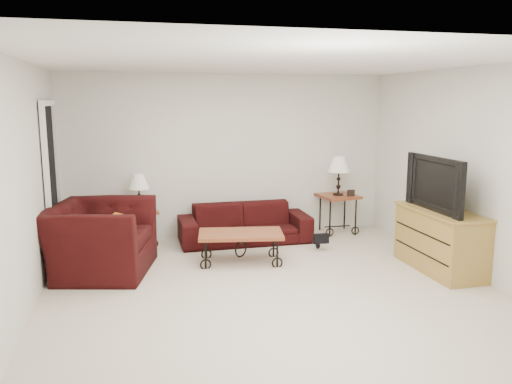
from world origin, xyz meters
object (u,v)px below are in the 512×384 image
side_table_left (140,228)px  backpack (318,234)px  side_table_right (338,214)px  tv_stand (440,240)px  coffee_table (241,247)px  armchair (100,239)px  television (442,183)px  lamp_right (339,176)px  sofa (245,224)px  lamp_left (139,192)px

side_table_left → backpack: side_table_left is taller
side_table_right → tv_stand: bearing=-75.9°
side_table_right → coffee_table: side_table_right is taller
side_table_left → coffee_table: size_ratio=0.49×
backpack → side_table_left: bearing=138.6°
armchair → television: (4.08, -0.94, 0.68)m
lamp_right → backpack: 1.23m
side_table_left → television: 4.20m
coffee_table → tv_stand: bearing=-20.8°
lamp_right → sofa: bearing=-173.4°
sofa → coffee_table: size_ratio=1.79×
coffee_table → lamp_right: bearing=31.9°
lamp_left → coffee_table: bearing=-42.3°
side_table_right → lamp_left: size_ratio=1.17×
tv_stand → side_table_left: bearing=150.5°
coffee_table → tv_stand: size_ratio=0.84×
side_table_left → side_table_right: (3.09, 0.00, 0.04)m
armchair → backpack: (2.97, 0.31, -0.21)m
coffee_table → tv_stand: tv_stand is taller
armchair → backpack: 2.99m
lamp_left → armchair: (-0.50, -1.10, -0.36)m
lamp_left → television: (3.58, -2.03, 0.31)m
sofa → side_table_right: side_table_right is taller
side_table_left → sofa: bearing=-6.8°
tv_stand → backpack: bearing=132.4°
side_table_left → armchair: 1.22m
side_table_left → lamp_left: lamp_left is taller
side_table_left → lamp_left: bearing=0.0°
backpack → television: bearing=-71.8°
backpack → lamp_left: bearing=138.6°
coffee_table → television: 2.65m
lamp_left → backpack: (2.46, -0.79, -0.57)m
sofa → armchair: (-2.03, -0.92, 0.14)m
side_table_left → side_table_right: 3.09m
coffee_table → armchair: 1.77m
side_table_left → tv_stand: size_ratio=0.41×
tv_stand → television: 0.72m
lamp_right → armchair: 3.79m
coffee_table → side_table_left: bearing=137.7°
lamp_right → armchair: (-3.59, -1.10, -0.50)m
armchair → coffee_table: bearing=-77.3°
armchair → tv_stand: size_ratio=1.02×
lamp_right → tv_stand: (0.51, -2.03, -0.54)m
lamp_left → backpack: bearing=-17.7°
side_table_left → lamp_right: size_ratio=0.86×
sofa → lamp_right: lamp_right is taller
television → backpack: bearing=-138.2°
sofa → side_table_left: (-1.52, 0.18, -0.02)m
side_table_right → backpack: size_ratio=1.40×
tv_stand → lamp_right: bearing=104.1°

